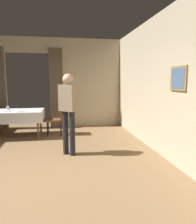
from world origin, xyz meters
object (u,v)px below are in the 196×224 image
Objects in this scene: glass_mid_c at (8,108)px; chair_mid_right at (57,117)px; dining_table_mid at (18,114)px; plate_mid_a at (7,111)px; person_waiter_by_doorway at (68,107)px; plate_mid_b at (21,112)px.

chair_mid_right is at bearing -7.86° from glass_mid_c.
dining_table_mid is 7.10× the size of plate_mid_a.
chair_mid_right is 0.54× the size of person_waiter_by_doorway.
chair_mid_right reaches higher than glass_mid_c.
plate_mid_a is 0.11× the size of person_waiter_by_doorway.
plate_mid_a is 0.36m from glass_mid_c.
dining_table_mid is 0.81× the size of person_waiter_by_doorway.
chair_mid_right reaches higher than plate_mid_b.
person_waiter_by_doorway is (1.22, -1.51, 0.27)m from plate_mid_b.
chair_mid_right is 1.44m from glass_mid_c.
chair_mid_right is 1.37m from plate_mid_a.
plate_mid_a is (-1.34, -0.16, 0.24)m from chair_mid_right.
plate_mid_b is at bearing -161.09° from chair_mid_right.
glass_mid_c reaches higher than plate_mid_b.
chair_mid_right is at bearing 6.93° from plate_mid_a.
dining_table_mid is 13.44× the size of glass_mid_c.
plate_mid_b is 0.11× the size of person_waiter_by_doorway.
plate_mid_b is (0.13, -0.29, 0.10)m from dining_table_mid.
dining_table_mid is at bearing 126.98° from person_waiter_by_doorway.
plate_mid_b is 0.69m from glass_mid_c.
person_waiter_by_doorway is at bearing -53.02° from dining_table_mid.
person_waiter_by_doorway reaches higher than glass_mid_c.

